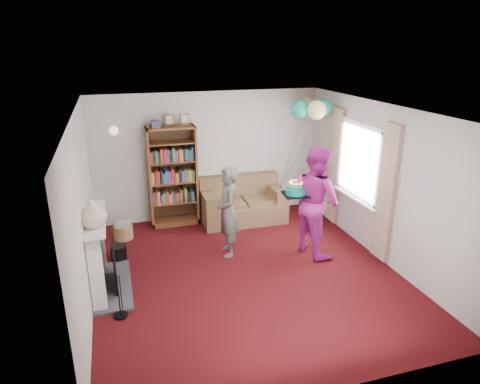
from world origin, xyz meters
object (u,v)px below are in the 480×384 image
object	(u,v)px
bookcase	(172,177)
person_striped	(228,212)
birthday_cake	(296,191)
person_magenta	(316,201)
sofa	(242,204)

from	to	relation	value
bookcase	person_striped	distance (m)	1.73
birthday_cake	bookcase	bearing A→B (deg)	131.47
bookcase	person_magenta	xyz separation A→B (m)	(2.07, -1.92, -0.02)
sofa	birthday_cake	bearing A→B (deg)	-76.53
birthday_cake	sofa	bearing A→B (deg)	102.81
birthday_cake	person_magenta	bearing A→B (deg)	1.15
sofa	person_magenta	distance (m)	1.94
person_magenta	birthday_cake	world-z (taller)	person_magenta
sofa	person_striped	world-z (taller)	person_striped
person_magenta	birthday_cake	distance (m)	0.42
sofa	person_magenta	bearing A→B (deg)	-65.21
bookcase	birthday_cake	distance (m)	2.57
birthday_cake	person_striped	bearing A→B (deg)	161.93
person_magenta	person_striped	bearing A→B (deg)	63.15
bookcase	person_magenta	world-z (taller)	bookcase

